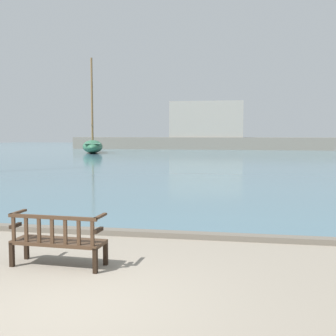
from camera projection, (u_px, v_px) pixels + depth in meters
name	position (u px, v px, depth m)	size (l,w,h in m)	color
ground_plane	(65.00, 305.00, 5.61)	(160.00, 160.00, 0.00)	gray
harbor_water	(223.00, 152.00, 48.77)	(100.00, 80.00, 0.08)	slate
quay_edge_kerb	(137.00, 233.00, 9.38)	(40.00, 0.30, 0.12)	#675F54
park_bench	(58.00, 240.00, 7.19)	(1.63, 0.61, 0.92)	black
sailboat_far_starboard	(93.00, 145.00, 46.09)	(4.50, 8.58, 10.28)	#2D6647
far_breakwater	(219.00, 135.00, 55.29)	(41.52, 2.40, 6.41)	slate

